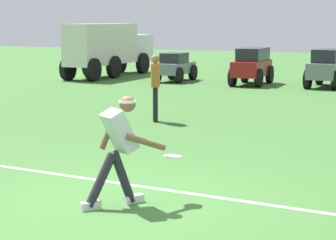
% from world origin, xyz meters
% --- Properties ---
extents(ground_plane, '(80.00, 80.00, 0.00)m').
position_xyz_m(ground_plane, '(0.00, 0.00, 0.00)').
color(ground_plane, '#3C6D30').
extents(field_line_paint, '(23.32, 1.50, 0.01)m').
position_xyz_m(field_line_paint, '(0.00, 0.73, 0.00)').
color(field_line_paint, white).
rests_on(field_line_paint, ground_plane).
extents(frisbee_thrower, '(0.83, 0.89, 1.40)m').
position_xyz_m(frisbee_thrower, '(0.01, -0.20, 0.79)').
color(frisbee_thrower, '#23232D').
rests_on(frisbee_thrower, ground_plane).
extents(frisbee_in_flight, '(0.31, 0.31, 0.04)m').
position_xyz_m(frisbee_in_flight, '(0.54, 0.26, 0.60)').
color(frisbee_in_flight, white).
extents(teammate_midfield, '(0.34, 0.46, 1.56)m').
position_xyz_m(teammate_midfield, '(-2.75, 6.21, 0.94)').
color(teammate_midfield, black).
rests_on(teammate_midfield, ground_plane).
extents(parked_car_slot_a, '(1.21, 2.25, 1.10)m').
position_xyz_m(parked_car_slot_a, '(-6.70, 15.64, 0.56)').
color(parked_car_slot_a, slate).
rests_on(parked_car_slot_a, ground_plane).
extents(parked_car_slot_b, '(1.30, 2.46, 1.34)m').
position_xyz_m(parked_car_slot_b, '(-3.59, 15.67, 0.72)').
color(parked_car_slot_b, maroon).
rests_on(parked_car_slot_b, ground_plane).
extents(parked_car_slot_c, '(1.18, 2.41, 1.34)m').
position_xyz_m(parked_car_slot_c, '(-0.89, 15.99, 0.72)').
color(parked_car_slot_c, slate).
rests_on(parked_car_slot_c, ground_plane).
extents(box_truck, '(1.52, 5.93, 2.20)m').
position_xyz_m(box_truck, '(-10.14, 16.39, 1.23)').
color(box_truck, silver).
rests_on(box_truck, ground_plane).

